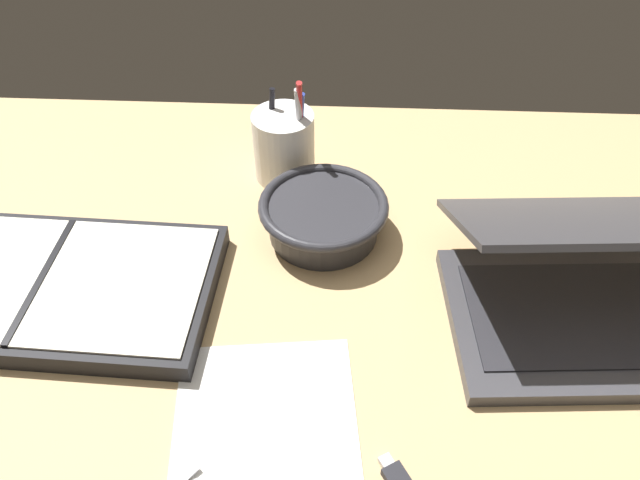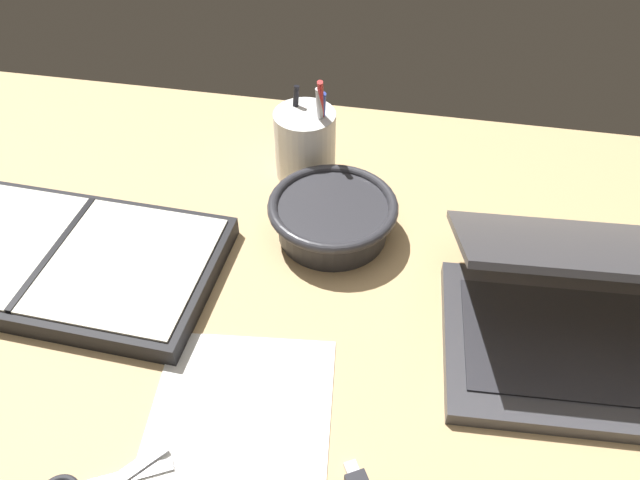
% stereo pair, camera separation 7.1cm
% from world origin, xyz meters
% --- Properties ---
extents(desk_top, '(1.40, 1.00, 0.02)m').
position_xyz_m(desk_top, '(0.00, 0.00, 0.01)').
color(desk_top, tan).
rests_on(desk_top, ground).
extents(laptop, '(0.35, 0.28, 0.16)m').
position_xyz_m(laptop, '(0.32, 0.07, 0.07)').
color(laptop, '#38383D').
rests_on(laptop, desk_top).
extents(bowl, '(0.17, 0.17, 0.05)m').
position_xyz_m(bowl, '(0.00, 0.19, 0.05)').
color(bowl, '#2D2D33').
rests_on(bowl, desk_top).
extents(pen_cup, '(0.09, 0.09, 0.16)m').
position_xyz_m(pen_cup, '(-0.06, 0.31, 0.07)').
color(pen_cup, white).
rests_on(pen_cup, desk_top).
extents(planner, '(0.41, 0.23, 0.03)m').
position_xyz_m(planner, '(-0.32, 0.07, 0.03)').
color(planner, black).
rests_on(planner, desk_top).
extents(paper_sheet_front, '(0.21, 0.29, 0.00)m').
position_xyz_m(paper_sheet_front, '(-0.04, -0.13, 0.02)').
color(paper_sheet_front, white).
rests_on(paper_sheet_front, desk_top).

